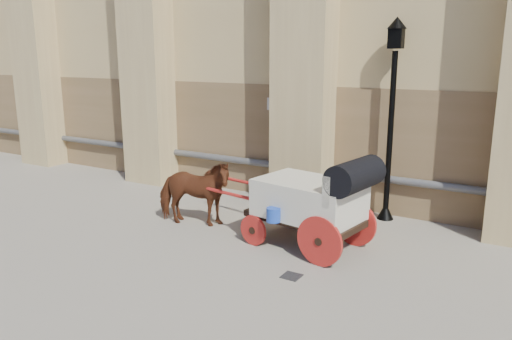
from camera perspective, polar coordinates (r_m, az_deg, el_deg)
The scene contains 5 objects.
ground at distance 9.40m, azimuth 1.17°, elevation -10.62°, with size 90.00×90.00×0.00m, color gray.
horse at distance 11.22m, azimuth -7.14°, elevation -2.59°, with size 0.82×1.80×1.52m, color brown.
carriage at distance 9.81m, azimuth 6.77°, elevation -3.24°, with size 4.51×1.86×1.92m.
street_lamp at distance 11.64m, azimuth 15.22°, elevation 6.07°, with size 0.43×0.43×4.56m.
drain_grate_near at distance 8.91m, azimuth 4.07°, elevation -12.00°, with size 0.32×0.32×0.01m, color black.
Camera 1 is at (4.20, -7.50, 3.81)m, focal length 35.00 mm.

